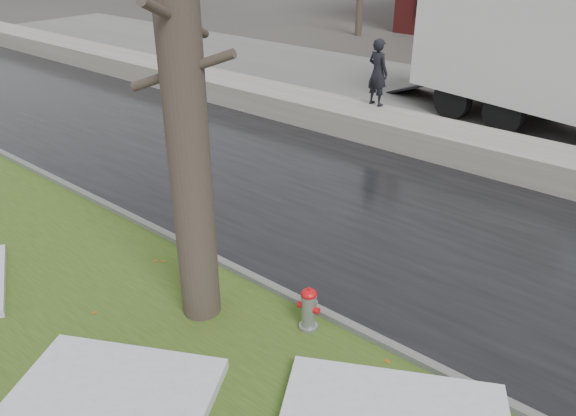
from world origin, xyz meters
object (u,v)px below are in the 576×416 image
Objects in this scene: fire_hydrant at (309,307)px; tree at (182,77)px; box_truck at (567,62)px; worker at (378,72)px.

tree is (-1.60, -0.75, 3.39)m from fire_hydrant.
tree reaches higher than fire_hydrant.
worker is (-4.29, -3.01, -0.38)m from box_truck.
box_truck reaches higher than worker.
tree reaches higher than box_truck.
box_truck reaches higher than fire_hydrant.
worker is at bearing 105.74° from tree.
tree is at bearing -85.24° from box_truck.
box_truck is 5.25m from worker.
worker is (-2.66, 9.44, -2.11)m from tree.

